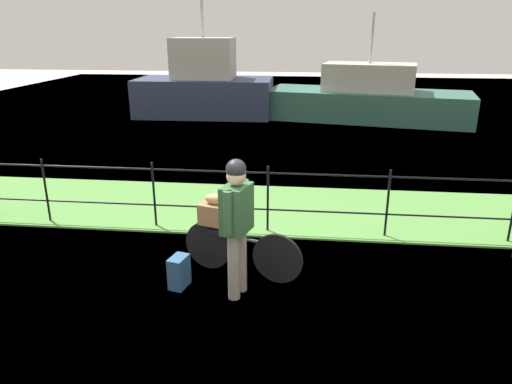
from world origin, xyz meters
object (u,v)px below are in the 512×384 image
object	(u,v)px
wooden_crate	(215,214)
moored_boat_near	(367,99)
cyclist_person	(237,217)
moored_boat_mid	(205,88)
bicycle_main	(241,250)
backpack_on_paving	(179,272)
terrier_dog	(217,199)

from	to	relation	value
wooden_crate	moored_boat_near	bearing A→B (deg)	74.37
cyclist_person	moored_boat_mid	distance (m)	12.37
moored_boat_near	moored_boat_mid	size ratio (longest dim) A/B	1.48
bicycle_main	cyclist_person	world-z (taller)	cyclist_person
backpack_on_paving	moored_boat_near	distance (m)	12.17
terrier_dog	moored_boat_near	bearing A→B (deg)	74.49
terrier_dog	moored_boat_mid	world-z (taller)	moored_boat_mid
wooden_crate	moored_boat_near	xyz separation A→B (m)	(3.12, 11.16, -0.09)
cyclist_person	moored_boat_mid	xyz separation A→B (m)	(-2.97, 12.00, -0.01)
bicycle_main	cyclist_person	bearing A→B (deg)	-86.32
bicycle_main	moored_boat_mid	distance (m)	11.91
bicycle_main	moored_boat_mid	size ratio (longest dim) A/B	0.33
bicycle_main	wooden_crate	size ratio (longest dim) A/B	4.04
moored_boat_near	backpack_on_paving	bearing A→B (deg)	-106.71
moored_boat_mid	terrier_dog	bearing A→B (deg)	-77.04
cyclist_person	moored_boat_near	bearing A→B (deg)	76.79
wooden_crate	moored_boat_mid	bearing A→B (deg)	102.85
bicycle_main	backpack_on_paving	xyz separation A→B (m)	(-0.71, -0.39, -0.15)
cyclist_person	moored_boat_mid	size ratio (longest dim) A/B	0.35
moored_boat_near	wooden_crate	bearing A→B (deg)	-105.63
backpack_on_paving	moored_boat_mid	world-z (taller)	moored_boat_mid
terrier_dog	cyclist_person	world-z (taller)	cyclist_person
bicycle_main	moored_boat_mid	world-z (taller)	moored_boat_mid
wooden_crate	backpack_on_paving	size ratio (longest dim) A/B	0.97
bicycle_main	backpack_on_paving	size ratio (longest dim) A/B	3.94
moored_boat_mid	backpack_on_paving	bearing A→B (deg)	-79.39
bicycle_main	terrier_dog	xyz separation A→B (m)	(-0.31, 0.09, 0.66)
backpack_on_paving	moored_boat_near	xyz separation A→B (m)	(3.50, 11.65, 0.50)
terrier_dog	moored_boat_mid	distance (m)	11.73
cyclist_person	moored_boat_mid	bearing A→B (deg)	103.91
moored_boat_mid	moored_boat_near	bearing A→B (deg)	-2.66
terrier_dog	backpack_on_paving	xyz separation A→B (m)	(-0.40, -0.48, -0.80)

